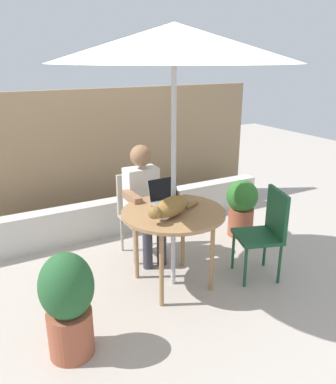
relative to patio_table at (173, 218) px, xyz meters
name	(u,v)px	position (x,y,z in m)	size (l,w,h in m)	color
ground_plane	(173,283)	(0.00, 0.00, -0.68)	(14.00, 14.00, 0.00)	#ADA399
fence_back	(100,155)	(0.00, 1.95, 0.17)	(4.55, 0.08, 1.69)	#937756
planter_wall_low	(119,215)	(0.00, 1.35, -0.46)	(4.09, 0.20, 0.43)	beige
patio_table	(173,218)	(0.00, 0.00, 0.00)	(0.94, 0.94, 0.75)	#9E754C
patio_umbrella	(174,43)	(0.00, 0.00, 1.48)	(2.00, 2.00, 2.31)	#B7B7BC
chair_occupied	(138,208)	(0.00, 0.77, -0.16)	(0.40, 0.40, 0.88)	#B2A899
chair_empty	(266,227)	(0.86, -0.29, -0.16)	(0.51, 0.51, 0.88)	#194C2D
person_seated	(144,197)	(0.00, 0.61, 0.01)	(0.48, 0.48, 1.22)	white
laptop	(166,195)	(0.05, 0.25, 0.13)	(0.31, 0.27, 0.21)	gray
cat	(169,208)	(-0.10, -0.10, 0.15)	(0.62, 0.34, 0.17)	olive
potted_plant_near_fence	(68,302)	(-1.10, -0.45, -0.25)	(0.38, 0.38, 0.81)	#9E5138
potted_plant_by_chair	(242,205)	(1.25, 0.56, -0.30)	(0.37, 0.37, 0.69)	#9E5138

